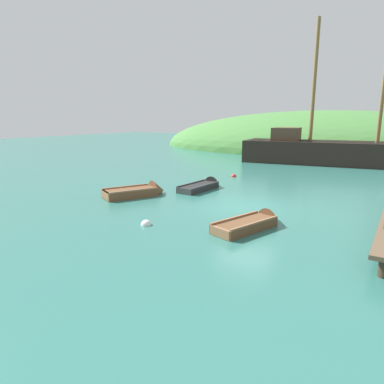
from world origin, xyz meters
TOP-DOWN VIEW (x-y plane):
  - ground_plane at (0.00, 0.00)m, footprint 120.00×120.00m
  - shore_hill at (-3.42, 30.52)m, footprint 43.35×22.80m
  - sailing_ship at (0.69, 16.93)m, footprint 18.25×6.18m
  - rowboat_near_dock at (-3.50, 2.21)m, footprint 1.16×3.28m
  - rowboat_far at (1.41, -2.63)m, footprint 1.80×3.23m
  - rowboat_outer_left at (-5.35, -0.99)m, footprint 2.39×3.30m
  - buoy_red at (-3.81, 6.63)m, footprint 0.36×0.36m
  - buoy_white at (-1.96, -4.49)m, footprint 0.39×0.39m

SIDE VIEW (x-z plane):
  - ground_plane at x=0.00m, z-range 0.00..0.00m
  - shore_hill at x=-3.42m, z-range -4.75..4.75m
  - buoy_red at x=-3.81m, z-range -0.18..0.18m
  - buoy_white at x=-1.96m, z-range -0.19..0.19m
  - rowboat_near_dock at x=-3.50m, z-range -0.38..0.58m
  - rowboat_far at x=1.41m, z-range -0.35..0.56m
  - rowboat_outer_left at x=-5.35m, z-range -0.42..0.70m
  - sailing_ship at x=0.69m, z-range -6.08..7.52m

